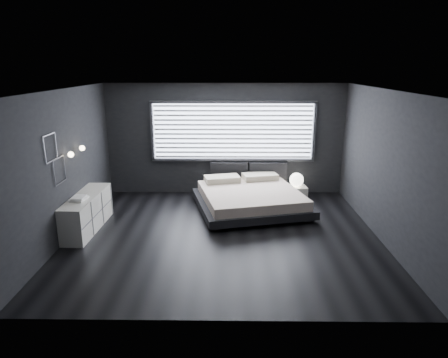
{
  "coord_description": "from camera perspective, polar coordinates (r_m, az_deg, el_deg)",
  "views": [
    {
      "loc": [
        0.11,
        -7.26,
        3.23
      ],
      "look_at": [
        0.0,
        0.85,
        0.9
      ],
      "focal_mm": 32.0,
      "sensor_mm": 36.0,
      "label": 1
    }
  ],
  "objects": [
    {
      "name": "orb_lamp",
      "position": [
        10.0,
        10.32,
        -0.11
      ],
      "size": [
        0.34,
        0.34,
        0.34
      ],
      "primitive_type": "sphere",
      "color": "white",
      "rests_on": "nightstand"
    },
    {
      "name": "bed",
      "position": [
        9.2,
        3.75,
        -2.68
      ],
      "size": [
        2.83,
        2.75,
        0.61
      ],
      "color": "black",
      "rests_on": "ground"
    },
    {
      "name": "wall_art_lower",
      "position": [
        7.84,
        -22.44,
        1.13
      ],
      "size": [
        0.01,
        0.48,
        0.48
      ],
      "color": "#47474C",
      "rests_on": "ground"
    },
    {
      "name": "sconce_far",
      "position": [
        8.61,
        -19.63,
        4.18
      ],
      "size": [
        0.18,
        0.11,
        0.11
      ],
      "color": "silver",
      "rests_on": "ground"
    },
    {
      "name": "book_stack",
      "position": [
        8.2,
        -20.04,
        -2.6
      ],
      "size": [
        0.31,
        0.38,
        0.07
      ],
      "color": "white",
      "rests_on": "dresser"
    },
    {
      "name": "headboard",
      "position": [
        10.26,
        3.51,
        0.98
      ],
      "size": [
        1.96,
        0.16,
        0.52
      ],
      "color": "black",
      "rests_on": "ground"
    },
    {
      "name": "dresser",
      "position": [
        8.55,
        -19.07,
        -4.52
      ],
      "size": [
        0.55,
        1.8,
        0.71
      ],
      "color": "silver",
      "rests_on": "ground"
    },
    {
      "name": "nightstand",
      "position": [
        10.12,
        10.05,
        -1.87
      ],
      "size": [
        0.59,
        0.51,
        0.32
      ],
      "primitive_type": "cube",
      "rotation": [
        0.0,
        0.0,
        0.09
      ],
      "color": "silver",
      "rests_on": "ground"
    },
    {
      "name": "sconce_near",
      "position": [
        8.07,
        -21.06,
        3.29
      ],
      "size": [
        0.18,
        0.11,
        0.11
      ],
      "color": "silver",
      "rests_on": "ground"
    },
    {
      "name": "window",
      "position": [
        10.09,
        1.29,
        6.78
      ],
      "size": [
        4.14,
        0.09,
        1.52
      ],
      "color": "white",
      "rests_on": "ground"
    },
    {
      "name": "wall_art_upper",
      "position": [
        7.51,
        -23.55,
        4.1
      ],
      "size": [
        0.01,
        0.48,
        0.48
      ],
      "color": "#47474C",
      "rests_on": "ground"
    },
    {
      "name": "room",
      "position": [
        7.49,
        -0.09,
        1.88
      ],
      "size": [
        6.04,
        6.0,
        2.8
      ],
      "color": "black",
      "rests_on": "ground"
    }
  ]
}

